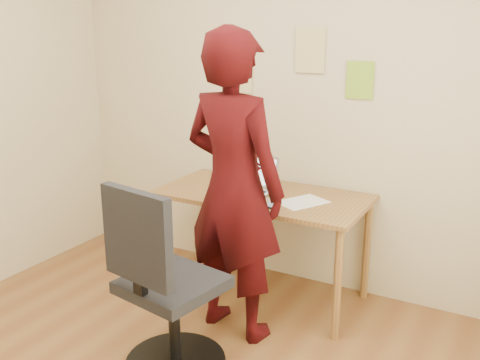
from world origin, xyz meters
The scene contains 10 objects.
room centered at (0.00, 0.00, 1.35)m, with size 3.58×3.58×2.78m.
desk centered at (0.02, 1.38, 0.65)m, with size 1.40×0.70×0.74m.
laptop centered at (-0.08, 1.39, 0.79)m, with size 0.34×0.31×0.23m.
paper_sheet centered at (0.33, 1.34, 0.74)m, with size 0.22×0.31×0.00m, color white.
phone centered at (0.19, 1.18, 0.75)m, with size 0.07×0.13×0.01m.
wall_note_left centered at (-0.35, 1.74, 1.50)m, with size 0.21×0.00×0.30m, color #D8C381.
wall_note_mid centered at (0.19, 1.74, 1.67)m, with size 0.21×0.00×0.30m, color #D8C381.
wall_note_right centered at (0.54, 1.74, 1.48)m, with size 0.18×0.00×0.24m, color #89BD2A.
office_chair centered at (-0.03, 0.33, 0.46)m, with size 0.56×0.56×1.07m.
person centered at (0.08, 0.90, 0.91)m, with size 0.67×0.44×1.83m, color #310608.
Camera 1 is at (1.55, -1.68, 1.81)m, focal length 40.00 mm.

